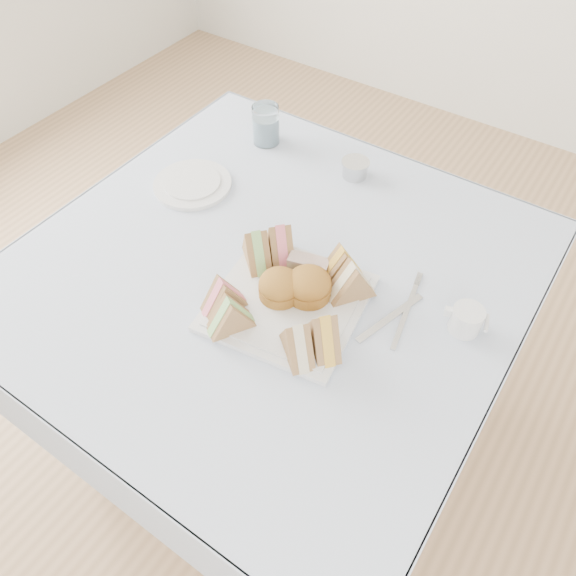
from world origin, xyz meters
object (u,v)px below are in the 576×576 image
Objects in this scene: serving_plate at (288,303)px; creamer_jug at (466,320)px; water_glass at (266,125)px; table at (273,364)px.

creamer_jug reaches higher than serving_plate.
serving_plate is at bearing -171.72° from creamer_jug.
serving_plate is 0.56m from water_glass.
table is at bearing 135.82° from serving_plate.
serving_plate is at bearing -50.01° from water_glass.
serving_plate is 2.79× the size of water_glass.
creamer_jug is at bearing 10.45° from table.
water_glass is at bearing 121.58° from serving_plate.
creamer_jug is (0.31, 0.14, 0.02)m from serving_plate.
table is 0.58m from creamer_jug.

